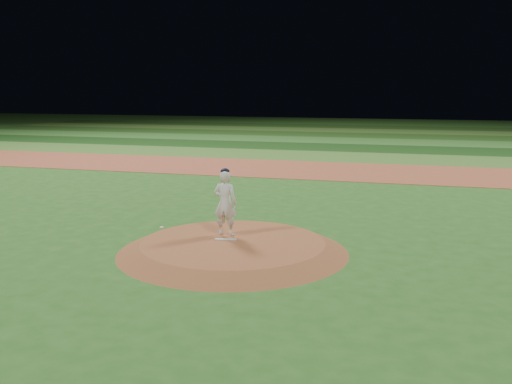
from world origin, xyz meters
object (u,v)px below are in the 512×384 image
pitchers_mound (233,247)px  pitching_rubber (226,239)px  pitcher_on_mound (225,202)px  rosin_bag (162,227)px

pitchers_mound → pitching_rubber: bearing=155.4°
pitchers_mound → pitcher_on_mound: 1.16m
rosin_bag → pitcher_on_mound: 1.98m
pitchers_mound → rosin_bag: rosin_bag is taller
pitchers_mound → rosin_bag: size_ratio=50.22×
rosin_bag → pitcher_on_mound: size_ratio=0.07×
rosin_bag → pitcher_on_mound: pitcher_on_mound is taller
rosin_bag → pitcher_on_mound: (1.81, -0.15, 0.80)m
pitching_rubber → pitchers_mound: bearing=-36.2°
pitcher_on_mound → pitching_rubber: bearing=-70.5°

